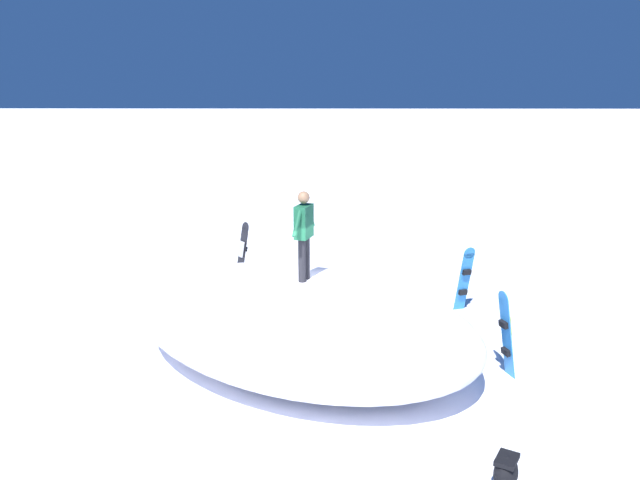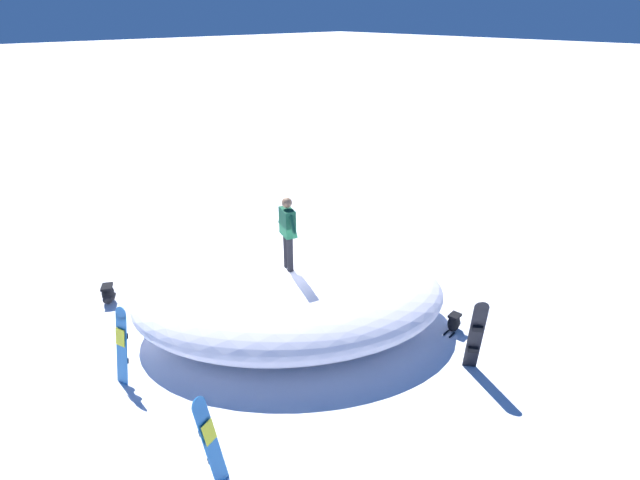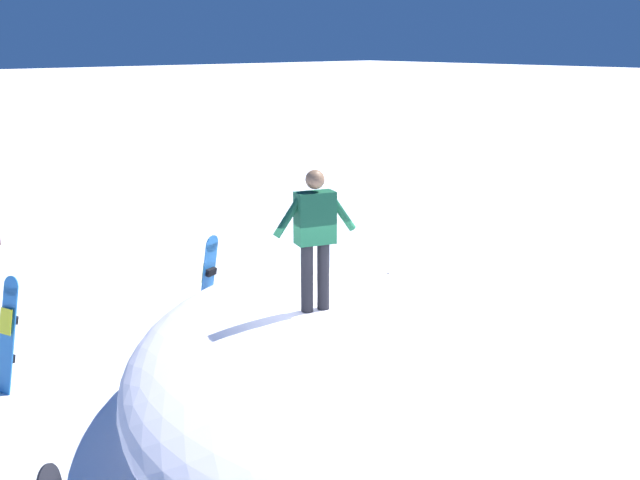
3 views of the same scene
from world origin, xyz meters
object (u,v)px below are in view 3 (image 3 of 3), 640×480
snowboard_primary_upright (208,281)px  snowboard_tertiary_upright (8,333)px  snowboarder_standing (315,232)px  backpack_near (380,288)px

snowboard_primary_upright → snowboard_tertiary_upright: bearing=0.4°
snowboard_tertiary_upright → snowboarder_standing: bearing=124.1°
snowboard_primary_upright → backpack_near: (-3.04, 0.81, -0.58)m
snowboarder_standing → snowboard_primary_upright: size_ratio=1.03×
snowboarder_standing → snowboard_tertiary_upright: bearing=-55.9°
snowboarder_standing → snowboard_primary_upright: bearing=-102.6°
snowboarder_standing → backpack_near: (-3.82, -2.65, -2.17)m
snowboard_tertiary_upright → snowboard_primary_upright: bearing=-179.6°
snowboard_primary_upright → backpack_near: bearing=165.0°
backpack_near → snowboard_primary_upright: bearing=-15.0°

